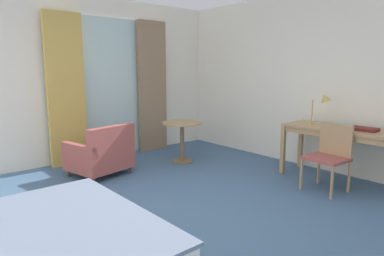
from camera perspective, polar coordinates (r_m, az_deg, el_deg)
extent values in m
cube|color=#426084|center=(3.80, -3.19, -15.44)|extent=(6.39, 6.41, 0.10)
cube|color=white|center=(6.06, -20.47, 7.58)|extent=(5.99, 0.12, 2.79)
cube|color=white|center=(5.70, 21.16, 7.43)|extent=(0.12, 6.01, 2.79)
cube|color=silver|center=(6.29, -13.56, 6.46)|extent=(1.22, 0.02, 2.45)
cube|color=tan|center=(5.87, -20.40, 5.91)|extent=(0.60, 0.10, 2.46)
cube|color=#897056|center=(6.62, -6.70, 6.84)|extent=(0.59, 0.10, 2.46)
cube|color=slate|center=(2.65, -22.47, -15.37)|extent=(1.34, 1.72, 0.03)
cube|color=tan|center=(5.12, 23.77, -0.19)|extent=(0.60, 1.57, 0.04)
cube|color=tan|center=(5.13, 23.73, -0.83)|extent=(0.55, 1.49, 0.08)
cube|color=tan|center=(5.75, 17.79, -2.71)|extent=(0.06, 0.06, 0.73)
cube|color=tan|center=(5.33, 15.01, -3.53)|extent=(0.06, 0.06, 0.73)
cube|color=#9E4C47|center=(4.73, 21.57, -4.81)|extent=(0.46, 0.51, 0.04)
cube|color=tan|center=(4.84, 23.00, -1.81)|extent=(0.07, 0.46, 0.41)
cylinder|color=tan|center=(4.74, 17.86, -7.37)|extent=(0.04, 0.04, 0.41)
cylinder|color=tan|center=(4.52, 22.42, -8.52)|extent=(0.04, 0.04, 0.41)
cylinder|color=tan|center=(5.06, 20.49, -6.45)|extent=(0.04, 0.04, 0.41)
cylinder|color=tan|center=(4.85, 24.87, -7.46)|extent=(0.04, 0.04, 0.41)
cylinder|color=tan|center=(5.30, 19.40, 0.69)|extent=(0.13, 0.13, 0.02)
cylinder|color=tan|center=(5.28, 19.52, 2.62)|extent=(0.02, 0.02, 0.34)
cone|color=tan|center=(5.26, 21.42, 4.74)|extent=(0.17, 0.17, 0.18)
cube|color=maroon|center=(5.03, 26.94, -0.16)|extent=(0.24, 0.34, 0.04)
cube|color=#9E4C47|center=(5.31, -15.29, -5.13)|extent=(0.93, 0.88, 0.26)
cube|color=#9E4C47|center=(5.00, -13.35, -2.02)|extent=(0.80, 0.29, 0.41)
cube|color=#9E4C47|center=(5.47, -12.52, -2.30)|extent=(0.26, 0.73, 0.16)
cube|color=#9E4C47|center=(5.06, -18.50, -3.55)|extent=(0.26, 0.73, 0.16)
cylinder|color=#4C3D2D|center=(5.78, -14.40, -5.71)|extent=(0.04, 0.04, 0.10)
cylinder|color=#4C3D2D|center=(5.41, -20.00, -7.08)|extent=(0.04, 0.04, 0.10)
cylinder|color=#4C3D2D|center=(5.34, -10.34, -6.87)|extent=(0.04, 0.04, 0.10)
cylinder|color=#4C3D2D|center=(4.94, -16.15, -8.51)|extent=(0.04, 0.04, 0.10)
cylinder|color=tan|center=(5.73, -1.67, 0.85)|extent=(0.67, 0.67, 0.03)
cylinder|color=brown|center=(5.80, -1.66, -2.51)|extent=(0.07, 0.07, 0.66)
cylinder|color=brown|center=(5.87, -1.64, -5.54)|extent=(0.37, 0.37, 0.02)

